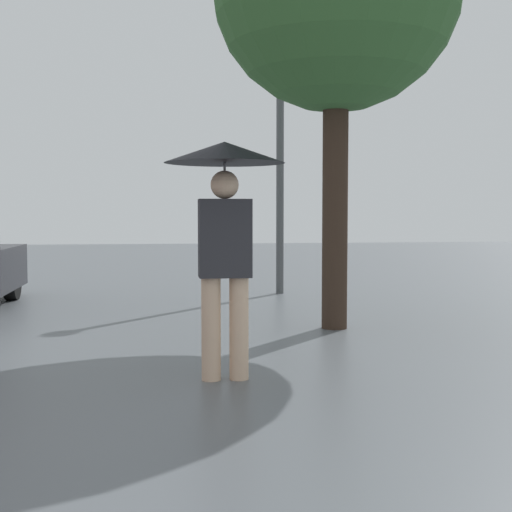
% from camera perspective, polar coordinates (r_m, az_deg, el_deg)
% --- Properties ---
extents(pedestrian, '(0.98, 0.98, 1.94)m').
position_cam_1_polar(pedestrian, '(5.76, -2.52, 4.47)').
color(pedestrian, beige).
rests_on(pedestrian, ground_plane).
extents(street_lamp, '(0.35, 0.35, 4.67)m').
position_cam_1_polar(street_lamp, '(12.06, 1.95, 11.70)').
color(street_lamp, '#515456').
rests_on(street_lamp, ground_plane).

